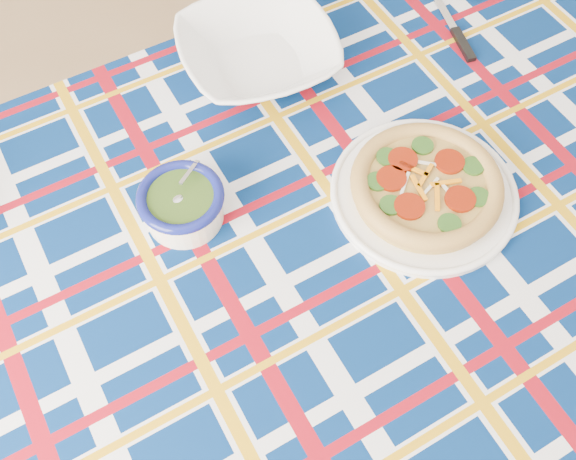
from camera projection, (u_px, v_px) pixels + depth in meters
floor at (303, 286)px, 1.95m from camera, size 4.00×4.00×0.00m
dining_table at (307, 262)px, 1.16m from camera, size 1.89×1.36×0.81m
tablecloth at (307, 255)px, 1.13m from camera, size 1.93×1.40×0.11m
main_focaccia_plate at (426, 185)px, 1.10m from camera, size 0.34×0.34×0.07m
pesto_bowl at (182, 203)px, 1.07m from camera, size 0.15×0.15×0.09m
serving_bowl at (258, 53)px, 1.26m from camera, size 0.38×0.38×0.07m
table_knife at (444, 11)px, 1.37m from camera, size 0.12×0.23×0.01m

